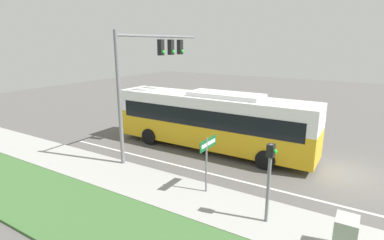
{
  "coord_description": "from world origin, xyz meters",
  "views": [
    {
      "loc": [
        -15.75,
        -0.99,
        6.28
      ],
      "look_at": [
        -1.02,
        7.98,
        1.82
      ],
      "focal_mm": 28.0,
      "sensor_mm": 36.0,
      "label": 1
    }
  ],
  "objects_px": {
    "street_sign": "(207,154)",
    "utility_cabinet": "(345,235)",
    "signal_gantry": "(150,65)",
    "bus": "(211,119)",
    "pedestrian_signal": "(270,171)"
  },
  "relations": [
    {
      "from": "signal_gantry",
      "to": "utility_cabinet",
      "type": "height_order",
      "value": "signal_gantry"
    },
    {
      "from": "signal_gantry",
      "to": "street_sign",
      "type": "bearing_deg",
      "value": -118.81
    },
    {
      "from": "bus",
      "to": "pedestrian_signal",
      "type": "xyz_separation_m",
      "value": [
        -5.81,
        -5.32,
        0.13
      ]
    },
    {
      "from": "bus",
      "to": "signal_gantry",
      "type": "distance_m",
      "value": 4.7
    },
    {
      "from": "bus",
      "to": "pedestrian_signal",
      "type": "relative_size",
      "value": 4.05
    },
    {
      "from": "utility_cabinet",
      "to": "pedestrian_signal",
      "type": "bearing_deg",
      "value": 82.05
    },
    {
      "from": "pedestrian_signal",
      "to": "signal_gantry",
      "type": "bearing_deg",
      "value": 65.04
    },
    {
      "from": "pedestrian_signal",
      "to": "utility_cabinet",
      "type": "distance_m",
      "value": 2.87
    },
    {
      "from": "signal_gantry",
      "to": "bus",
      "type": "bearing_deg",
      "value": -54.2
    },
    {
      "from": "bus",
      "to": "utility_cabinet",
      "type": "height_order",
      "value": "bus"
    },
    {
      "from": "bus",
      "to": "utility_cabinet",
      "type": "relative_size",
      "value": 10.69
    },
    {
      "from": "pedestrian_signal",
      "to": "utility_cabinet",
      "type": "xyz_separation_m",
      "value": [
        -0.35,
        -2.51,
        -1.36
      ]
    },
    {
      "from": "street_sign",
      "to": "utility_cabinet",
      "type": "xyz_separation_m",
      "value": [
        -1.25,
        -5.4,
        -1.11
      ]
    },
    {
      "from": "street_sign",
      "to": "bus",
      "type": "bearing_deg",
      "value": 26.27
    },
    {
      "from": "signal_gantry",
      "to": "street_sign",
      "type": "distance_m",
      "value": 6.83
    }
  ]
}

